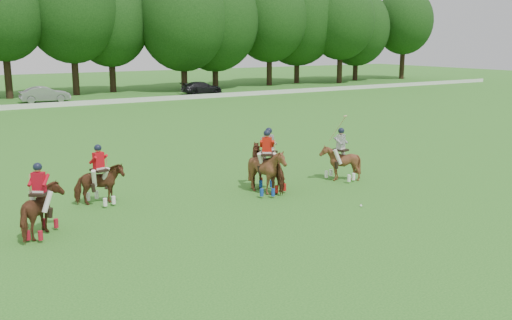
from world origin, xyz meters
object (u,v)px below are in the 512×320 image
polo_red_a (41,210)px  polo_ball (361,206)px  car_mid (45,94)px  polo_red_c (267,170)px  polo_stripe_b (340,162)px  polo_red_b (100,184)px  polo_stripe_a (269,168)px  car_right (202,88)px

polo_red_a → polo_ball: polo_red_a is taller
car_mid → polo_red_a: polo_red_a is taller
polo_red_c → polo_stripe_b: (3.73, 0.13, -0.12)m
polo_red_b → polo_red_c: size_ratio=0.88×
polo_stripe_a → polo_red_c: bearing=-131.4°
polo_red_b → polo_stripe_a: size_ratio=0.88×
polo_red_a → polo_red_c: 8.38m
car_right → polo_stripe_a: bearing=158.9°
polo_red_b → polo_stripe_b: 9.76m
car_right → polo_red_b: size_ratio=2.07×
polo_stripe_a → polo_stripe_b: bearing=-3.5°
polo_stripe_a → polo_stripe_b: size_ratio=0.90×
car_mid → polo_red_a: 39.56m
polo_red_c → car_right: bearing=67.1°
polo_red_c → polo_stripe_b: polo_stripe_b is taller
polo_red_a → polo_red_b: (2.50, 2.43, -0.04)m
car_right → polo_red_c: (-16.15, -38.19, 0.25)m
polo_red_a → car_mid: bearing=78.1°
polo_red_c → polo_red_b: bearing=162.0°
car_right → polo_red_c: bearing=158.7°
car_mid → polo_red_b: polo_red_b is taller
polo_ball → polo_stripe_a: bearing=113.5°
polo_red_c → polo_ball: polo_red_c is taller
polo_red_a → polo_red_c: bearing=3.6°
polo_red_c → polo_stripe_a: size_ratio=0.99×
car_right → polo_red_a: size_ratio=2.01×
polo_red_b → polo_stripe_a: 6.37m
polo_red_b → polo_red_c: (5.87, -1.90, 0.14)m
car_mid → car_right: (16.38, 0.00, -0.08)m
car_right → polo_red_a: 45.83m
polo_red_b → polo_stripe_a: (6.17, -1.56, 0.15)m
car_mid → car_right: 16.38m
car_mid → car_right: bearing=-87.5°
car_mid → polo_red_b: (-5.64, -36.29, 0.03)m
polo_red_a → polo_stripe_b: polo_stripe_b is taller
polo_stripe_a → polo_ball: 4.03m
polo_stripe_b → polo_ball: (-1.86, -3.40, -0.75)m
polo_red_c → polo_stripe_b: size_ratio=0.89×
polo_red_c → polo_ball: 3.86m
polo_stripe_a → polo_stripe_b: polo_stripe_b is taller
polo_red_b → polo_red_c: 6.17m
car_mid → polo_red_b: bearing=173.7°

